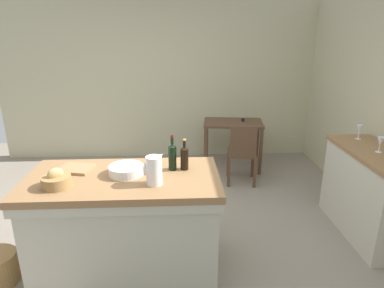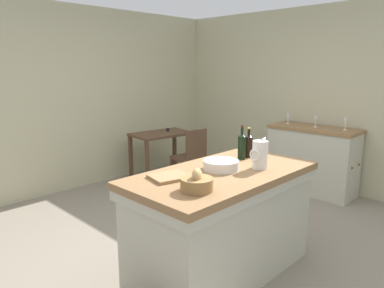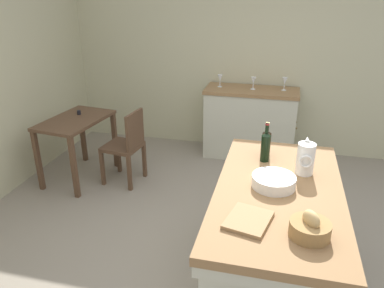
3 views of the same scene
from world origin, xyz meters
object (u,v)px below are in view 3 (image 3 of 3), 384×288
object	(u,v)px
bread_basket	(310,228)
wine_bottle_amber	(265,146)
wash_bowl	(274,181)
wine_glass_far_left	(285,82)
wooden_chair	(127,145)
wine_bottle_dark	(266,142)
island_table	(274,239)
pitcher	(306,158)
writing_desk	(76,129)
wine_glass_left	(253,81)
side_cabinet	(249,123)
cutting_board	(248,220)
wine_glass_middle	(220,78)

from	to	relation	value
bread_basket	wine_bottle_amber	xyz separation A→B (m)	(0.92, 0.31, 0.07)
wash_bowl	wine_glass_far_left	xyz separation A→B (m)	(2.51, -0.02, 0.10)
wooden_chair	wine_glass_far_left	distance (m)	2.14
wine_bottle_amber	wine_bottle_dark	bearing A→B (deg)	-0.09
island_table	wash_bowl	distance (m)	0.46
pitcher	wine_bottle_amber	xyz separation A→B (m)	(0.15, 0.30, 0.01)
wash_bowl	wine_bottle_amber	distance (m)	0.42
wash_bowl	wine_bottle_amber	size ratio (longest dim) A/B	0.96
wooden_chair	wine_glass_far_left	xyz separation A→B (m)	(1.15, -1.72, 0.57)
writing_desk	wine_glass_left	xyz separation A→B (m)	(1.14, -1.94, 0.41)
wooden_chair	writing_desk	bearing A→B (deg)	93.04
wooden_chair	wine_glass_far_left	size ratio (longest dim) A/B	5.35
side_cabinet	cutting_board	xyz separation A→B (m)	(-2.93, -0.26, 0.45)
side_cabinet	writing_desk	distance (m)	2.24
island_table	bread_basket	size ratio (longest dim) A/B	7.22
cutting_board	bread_basket	bearing A→B (deg)	-99.46
side_cabinet	cutting_board	distance (m)	2.98
pitcher	wine_bottle_amber	world-z (taller)	wine_bottle_amber
wine_glass_middle	wooden_chair	bearing A→B (deg)	141.82
wine_glass_far_left	wooden_chair	bearing A→B (deg)	123.76
side_cabinet	island_table	bearing A→B (deg)	-170.20
bread_basket	wooden_chair	bearing A→B (deg)	45.46
bread_basket	wine_glass_middle	size ratio (longest dim) A/B	1.42
pitcher	wine_glass_left	size ratio (longest dim) A/B	1.77
writing_desk	wine_glass_middle	bearing A→B (deg)	-52.24
wash_bowl	wine_glass_far_left	bearing A→B (deg)	-0.44
island_table	wine_glass_far_left	bearing A→B (deg)	0.53
pitcher	wooden_chair	bearing A→B (deg)	59.75
wine_glass_left	wash_bowl	bearing A→B (deg)	-171.44
wine_bottle_dark	bread_basket	bearing A→B (deg)	-163.36
pitcher	wine_glass_left	xyz separation A→B (m)	(2.22, 0.58, 0.01)
writing_desk	wash_bowl	size ratio (longest dim) A/B	3.19
writing_desk	cutting_board	size ratio (longest dim) A/B	3.34
wooden_chair	pitcher	xyz separation A→B (m)	(-1.11, -1.91, 0.55)
side_cabinet	pitcher	bearing A→B (deg)	-164.86
writing_desk	bread_basket	world-z (taller)	bread_basket
pitcher	wine_bottle_dark	world-z (taller)	wine_bottle_dark
wine_bottle_dark	wine_glass_far_left	distance (m)	2.01
cutting_board	wine_glass_left	distance (m)	2.95
wooden_chair	wine_glass_left	world-z (taller)	wine_glass_left
wine_glass_left	bread_basket	bearing A→B (deg)	-168.81
wine_glass_left	wine_glass_middle	bearing A→B (deg)	87.27
island_table	wine_bottle_amber	distance (m)	0.71
wooden_chair	wine_glass_middle	xyz separation A→B (m)	(1.13, -0.89, 0.57)
side_cabinet	wine_bottle_amber	world-z (taller)	wine_bottle_amber
pitcher	wash_bowl	bearing A→B (deg)	140.13
island_table	wine_glass_middle	bearing A→B (deg)	18.70
bread_basket	cutting_board	world-z (taller)	bread_basket
wooden_chair	wash_bowl	distance (m)	2.23
side_cabinet	wash_bowl	distance (m)	2.54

